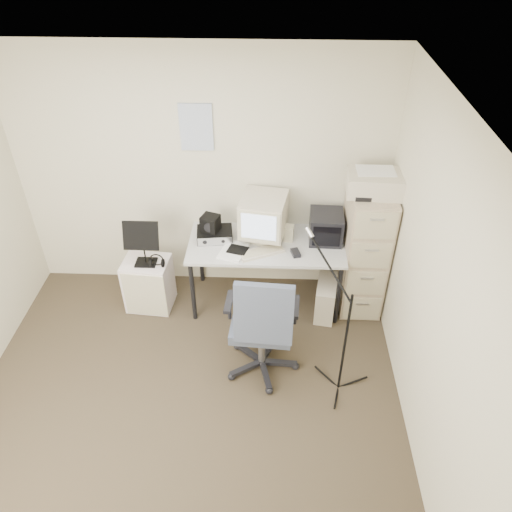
{
  "coord_description": "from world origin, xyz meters",
  "views": [
    {
      "loc": [
        0.68,
        -2.45,
        3.53
      ],
      "look_at": [
        0.55,
        0.95,
        0.95
      ],
      "focal_mm": 35.0,
      "sensor_mm": 36.0,
      "label": 1
    }
  ],
  "objects_px": {
    "desk": "(266,273)",
    "office_chair": "(262,321)",
    "filing_cabinet": "(364,250)",
    "side_cart": "(149,283)"
  },
  "relations": [
    {
      "from": "desk",
      "to": "office_chair",
      "type": "height_order",
      "value": "office_chair"
    },
    {
      "from": "filing_cabinet",
      "to": "office_chair",
      "type": "relative_size",
      "value": 1.14
    },
    {
      "from": "filing_cabinet",
      "to": "desk",
      "type": "relative_size",
      "value": 0.87
    },
    {
      "from": "filing_cabinet",
      "to": "desk",
      "type": "distance_m",
      "value": 0.99
    },
    {
      "from": "office_chair",
      "to": "side_cart",
      "type": "distance_m",
      "value": 1.44
    },
    {
      "from": "side_cart",
      "to": "desk",
      "type": "bearing_deg",
      "value": 10.2
    },
    {
      "from": "filing_cabinet",
      "to": "office_chair",
      "type": "distance_m",
      "value": 1.34
    },
    {
      "from": "desk",
      "to": "office_chair",
      "type": "bearing_deg",
      "value": -90.89
    },
    {
      "from": "filing_cabinet",
      "to": "office_chair",
      "type": "xyz_separation_m",
      "value": [
        -0.96,
        -0.93,
        -0.08
      ]
    },
    {
      "from": "side_cart",
      "to": "filing_cabinet",
      "type": "bearing_deg",
      "value": 8.67
    }
  ]
}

